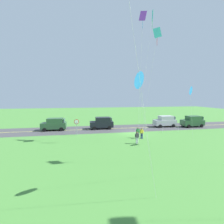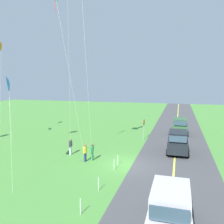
% 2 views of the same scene
% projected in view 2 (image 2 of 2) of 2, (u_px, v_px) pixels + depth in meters
% --- Properties ---
extents(ground_plane, '(120.00, 120.00, 0.10)m').
position_uv_depth(ground_plane, '(126.00, 165.00, 20.15)').
color(ground_plane, '#478438').
extents(asphalt_road, '(120.00, 7.00, 0.00)m').
position_uv_depth(asphalt_road, '(174.00, 170.00, 19.03)').
color(asphalt_road, '#424244').
rests_on(asphalt_road, ground).
extents(road_centre_stripe, '(120.00, 0.16, 0.00)m').
position_uv_depth(road_centre_stripe, '(174.00, 169.00, 19.03)').
color(road_centre_stripe, '#E5E04C').
rests_on(road_centre_stripe, asphalt_road).
extents(car_suv_foreground, '(4.40, 2.12, 2.24)m').
position_uv_depth(car_suv_foreground, '(178.00, 142.00, 23.42)').
color(car_suv_foreground, black).
rests_on(car_suv_foreground, ground).
extents(car_parked_east_near, '(4.40, 2.12, 2.24)m').
position_uv_depth(car_parked_east_near, '(180.00, 126.00, 31.71)').
color(car_parked_east_near, '#2D5633').
rests_on(car_parked_east_near, ground).
extents(car_parked_west_near, '(4.40, 2.12, 2.24)m').
position_uv_depth(car_parked_west_near, '(170.00, 208.00, 11.10)').
color(car_parked_west_near, '#B7B7BC').
rests_on(car_parked_west_near, ground).
extents(stop_sign, '(0.76, 0.08, 2.56)m').
position_uv_depth(stop_sign, '(144.00, 125.00, 28.81)').
color(stop_sign, gray).
rests_on(stop_sign, ground).
extents(person_adult_near, '(0.58, 0.22, 1.60)m').
position_uv_depth(person_adult_near, '(92.00, 151.00, 21.11)').
color(person_adult_near, '#338C4C').
rests_on(person_adult_near, ground).
extents(person_adult_companion, '(0.58, 0.22, 1.60)m').
position_uv_depth(person_adult_companion, '(71.00, 146.00, 22.88)').
color(person_adult_companion, silver).
rests_on(person_adult_companion, ground).
extents(person_child_watcher, '(0.58, 0.22, 1.60)m').
position_uv_depth(person_child_watcher, '(85.00, 152.00, 20.87)').
color(person_child_watcher, navy).
rests_on(person_child_watcher, ground).
extents(kite_green_far, '(2.44, 1.86, 7.53)m').
position_uv_depth(kite_green_far, '(9.00, 84.00, 16.38)').
color(kite_green_far, silver).
rests_on(kite_green_far, ground).
extents(kite_orange_near, '(2.44, 2.12, 7.83)m').
position_uv_depth(kite_orange_near, '(8.00, 81.00, 28.02)').
color(kite_orange_near, silver).
rests_on(kite_orange_near, ground).
extents(kite_purple_back, '(2.86, 1.32, 12.13)m').
position_uv_depth(kite_purple_back, '(1.00, 47.00, 29.29)').
color(kite_purple_back, silver).
rests_on(kite_purple_back, ground).
extents(fence_post_0, '(0.05, 0.05, 0.90)m').
position_uv_depth(fence_post_0, '(80.00, 206.00, 12.55)').
color(fence_post_0, silver).
rests_on(fence_post_0, ground).
extents(fence_post_1, '(0.05, 0.05, 0.90)m').
position_uv_depth(fence_post_1, '(99.00, 184.00, 15.33)').
color(fence_post_1, silver).
rests_on(fence_post_1, ground).
extents(fence_post_2, '(0.05, 0.05, 0.90)m').
position_uv_depth(fence_post_2, '(114.00, 164.00, 18.94)').
color(fence_post_2, silver).
rests_on(fence_post_2, ground).
extents(fence_post_3, '(0.05, 0.05, 0.90)m').
position_uv_depth(fence_post_3, '(118.00, 160.00, 20.06)').
color(fence_post_3, silver).
rests_on(fence_post_3, ground).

